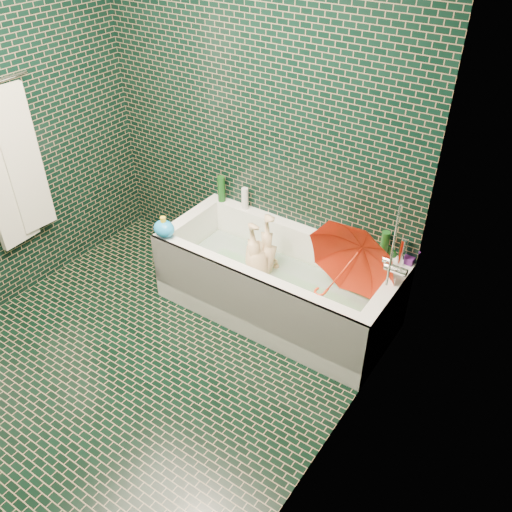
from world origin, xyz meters
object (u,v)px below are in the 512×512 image
Objects in this scene: rubber_duck at (378,250)px; bath_toy at (164,228)px; bathtub at (276,289)px; umbrella at (343,270)px; child at (262,272)px.

bath_toy reaches higher than rubber_duck.
bath_toy is at bearing -174.40° from rubber_duck.
umbrella is at bearing -0.39° from bathtub.
child is at bearing 178.96° from bathtub.
bath_toy is (-0.63, -0.31, 0.31)m from child.
bathtub is at bearing -175.57° from umbrella.
child is (-0.13, 0.00, 0.10)m from bathtub.
bathtub is 2.00× the size of child.
bathtub is at bearing -169.96° from rubber_duck.
umbrella is (0.50, -0.00, 0.39)m from bathtub.
rubber_duck reaches higher than bathtub.
bathtub is 9.34× the size of bath_toy.
child is 1.39× the size of umbrella.
child is at bearing -174.76° from rubber_duck.
rubber_duck is (0.72, 0.34, 0.28)m from child.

